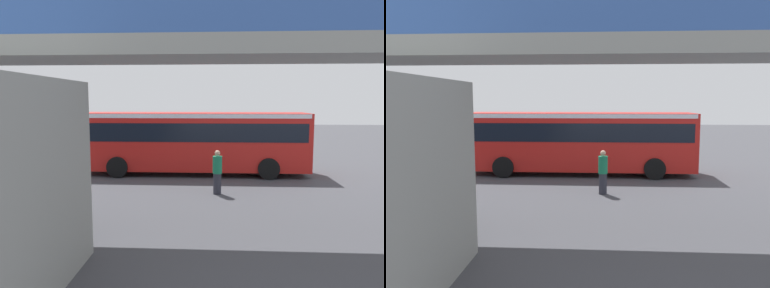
% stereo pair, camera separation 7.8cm
% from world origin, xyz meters
% --- Properties ---
extents(ground, '(80.00, 80.00, 0.00)m').
position_xyz_m(ground, '(0.00, 0.00, 0.00)').
color(ground, '#424247').
extents(city_bus, '(11.54, 2.85, 3.15)m').
position_xyz_m(city_bus, '(-0.43, 0.38, 1.88)').
color(city_bus, red).
rests_on(city_bus, ground).
extents(pedestrian, '(0.38, 0.38, 1.79)m').
position_xyz_m(pedestrian, '(-1.63, 4.60, 0.89)').
color(pedestrian, '#2D2D38').
rests_on(pedestrian, ground).
extents(traffic_sign, '(0.08, 0.60, 2.80)m').
position_xyz_m(traffic_sign, '(-1.03, -3.90, 1.89)').
color(traffic_sign, slate).
rests_on(traffic_sign, ground).
extents(lane_dash_leftmost, '(2.00, 0.20, 0.01)m').
position_xyz_m(lane_dash_leftmost, '(-6.00, -3.01, 0.00)').
color(lane_dash_leftmost, silver).
rests_on(lane_dash_leftmost, ground).
extents(lane_dash_left, '(2.00, 0.20, 0.01)m').
position_xyz_m(lane_dash_left, '(-2.00, -3.01, 0.00)').
color(lane_dash_left, silver).
rests_on(lane_dash_left, ground).
extents(lane_dash_centre, '(2.00, 0.20, 0.01)m').
position_xyz_m(lane_dash_centre, '(2.00, -3.01, 0.00)').
color(lane_dash_centre, silver).
rests_on(lane_dash_centre, ground).
extents(lane_dash_right, '(2.00, 0.20, 0.01)m').
position_xyz_m(lane_dash_right, '(6.00, -3.01, 0.00)').
color(lane_dash_right, silver).
rests_on(lane_dash_right, ground).
extents(pedestrian_overpass, '(26.94, 2.60, 6.46)m').
position_xyz_m(pedestrian_overpass, '(0.00, 9.22, 4.75)').
color(pedestrian_overpass, gray).
rests_on(pedestrian_overpass, ground).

